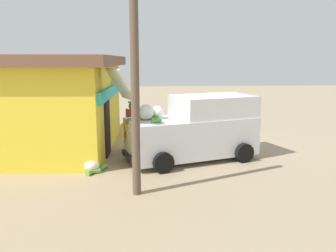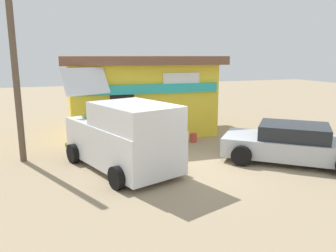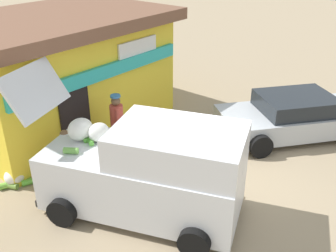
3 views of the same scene
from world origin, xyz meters
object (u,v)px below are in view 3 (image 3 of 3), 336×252
object	(u,v)px
storefront_bar	(59,71)
delivery_van	(149,171)
parked_sedan	(294,116)
unloaded_banana_pile	(16,176)
paint_bucket	(161,122)
vendor_standing	(117,122)
customer_bending	(78,149)

from	to	relation	value
storefront_bar	delivery_van	world-z (taller)	storefront_bar
parked_sedan	unloaded_banana_pile	world-z (taller)	parked_sedan
storefront_bar	paint_bucket	bearing A→B (deg)	-59.84
vendor_standing	unloaded_banana_pile	xyz separation A→B (m)	(-2.37, 1.10, -0.83)
storefront_bar	delivery_van	size ratio (longest dim) A/B	1.37
vendor_standing	unloaded_banana_pile	distance (m)	2.74
unloaded_banana_pile	customer_bending	bearing A→B (deg)	-48.54
parked_sedan	customer_bending	bearing A→B (deg)	149.01
storefront_bar	customer_bending	world-z (taller)	storefront_bar
parked_sedan	unloaded_banana_pile	distance (m)	7.69
customer_bending	vendor_standing	bearing A→B (deg)	1.84
vendor_standing	unloaded_banana_pile	world-z (taller)	vendor_standing
storefront_bar	customer_bending	distance (m)	3.44
parked_sedan	paint_bucket	bearing A→B (deg)	120.30
delivery_van	paint_bucket	world-z (taller)	delivery_van
delivery_van	customer_bending	distance (m)	2.05
storefront_bar	paint_bucket	size ratio (longest dim) A/B	19.42
parked_sedan	storefront_bar	bearing A→B (deg)	120.24
storefront_bar	paint_bucket	xyz separation A→B (m)	(1.52, -2.62, -1.53)
storefront_bar	paint_bucket	world-z (taller)	storefront_bar
customer_bending	paint_bucket	xyz separation A→B (m)	(3.36, 0.16, -0.69)
parked_sedan	unloaded_banana_pile	xyz separation A→B (m)	(-6.34, 4.34, -0.40)
customer_bending	paint_bucket	bearing A→B (deg)	2.78
delivery_van	paint_bucket	size ratio (longest dim) A/B	14.20
parked_sedan	delivery_van	bearing A→B (deg)	167.56
delivery_van	parked_sedan	bearing A→B (deg)	-12.44
vendor_standing	customer_bending	bearing A→B (deg)	-178.16
parked_sedan	customer_bending	size ratio (longest dim) A/B	3.12
delivery_van	parked_sedan	distance (m)	5.38
delivery_van	paint_bucket	bearing A→B (deg)	34.04
customer_bending	unloaded_banana_pile	size ratio (longest dim) A/B	1.68
customer_bending	storefront_bar	bearing A→B (deg)	56.58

